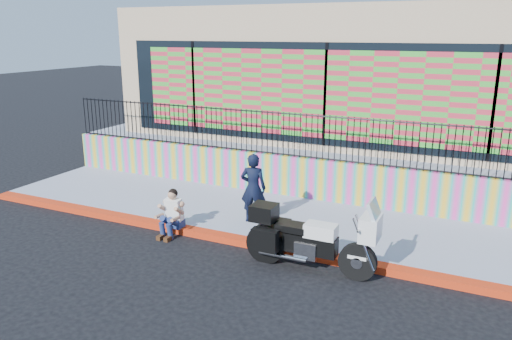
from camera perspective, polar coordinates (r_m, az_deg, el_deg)
The scene contains 10 objects.
ground at distance 10.92m, azimuth 0.73°, elevation -8.94°, with size 90.00×90.00×0.00m, color black.
red_curb at distance 10.89m, azimuth 0.74°, elevation -8.58°, with size 16.00×0.30×0.15m, color red.
sidewalk at distance 12.30m, azimuth 3.94°, elevation -5.71°, with size 16.00×3.00×0.15m, color #969EB5.
mural_wall at distance 13.52m, azimuth 6.46°, elevation -0.98°, with size 16.00×0.20×1.10m, color #F340A9.
metal_fence at distance 13.24m, azimuth 6.62°, elevation 3.80°, with size 15.80×0.04×1.20m, color black, non-canonical shape.
elevated_platform at distance 18.30m, azimuth 11.66°, elevation 2.94°, with size 16.00×10.00×1.25m, color #969EB5.
storefront_building at distance 17.71m, azimuth 11.96°, elevation 11.11°, with size 14.00×8.06×4.00m.
police_motorcycle at distance 9.81m, azimuth 5.99°, elevation -7.66°, with size 2.60×0.86×1.62m.
police_officer at distance 11.71m, azimuth -0.32°, elevation -2.07°, with size 0.61×0.40×1.66m, color black.
seated_man at distance 11.56m, azimuth -9.74°, elevation -5.34°, with size 0.54×0.71×1.06m.
Camera 1 is at (4.10, -9.05, 4.54)m, focal length 35.00 mm.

